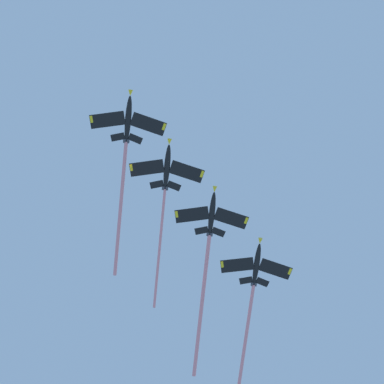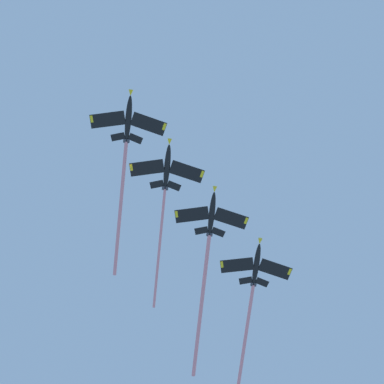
{
  "view_description": "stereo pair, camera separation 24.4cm",
  "coord_description": "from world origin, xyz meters",
  "views": [
    {
      "loc": [
        11.76,
        47.26,
        1.62
      ],
      "look_at": [
        -36.37,
        -18.02,
        175.23
      ],
      "focal_mm": 67.58,
      "sensor_mm": 36.0,
      "label": 1
    },
    {
      "loc": [
        11.95,
        47.11,
        1.62
      ],
      "look_at": [
        -36.37,
        -18.02,
        175.23
      ],
      "focal_mm": 67.58,
      "sensor_mm": 36.0,
      "label": 2
    }
  ],
  "objects": [
    {
      "name": "jet_third",
      "position": [
        -50.61,
        -30.53,
        171.65
      ],
      "size": [
        33.04,
        47.6,
        11.82
      ],
      "color": "black"
    },
    {
      "name": "jet_fourth",
      "position": [
        -67.74,
        -32.8,
        170.02
      ],
      "size": [
        30.92,
        45.46,
        11.17
      ],
      "color": "black"
    },
    {
      "name": "jet_lead",
      "position": [
        -16.34,
        -20.32,
        176.09
      ],
      "size": [
        30.38,
        43.67,
        10.4
      ],
      "color": "black"
    },
    {
      "name": "jet_second",
      "position": [
        -30.26,
        -21.84,
        175.62
      ],
      "size": [
        28.83,
        40.46,
        10.6
      ],
      "color": "black"
    }
  ]
}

